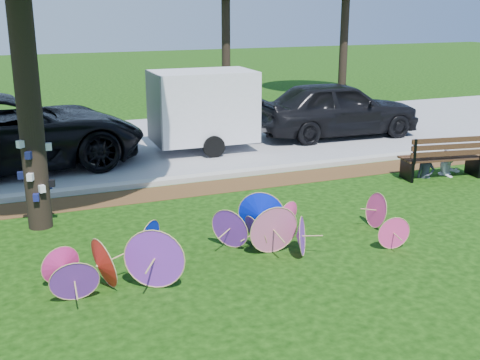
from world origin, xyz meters
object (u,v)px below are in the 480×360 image
Objects in this scene: person_left at (427,154)px; black_van at (3,132)px; person_right at (451,149)px; park_bench at (440,156)px; parasol_pile at (222,238)px; dark_pickup at (337,109)px; cargo_trailer at (203,106)px.

black_van is at bearing 177.21° from person_left.
person_right reaches higher than person_left.
black_van is 3.51× the size of park_bench.
dark_pickup is (6.62, 7.59, 0.49)m from parasol_pile.
cargo_trailer is (5.28, 0.15, 0.31)m from black_van.
parasol_pile is at bearing -133.50° from person_left.
cargo_trailer reaches higher than park_bench.
parasol_pile is 5.30× the size of person_left.
cargo_trailer is at bearing 95.83° from dark_pickup.
black_van is 5.29m from cargo_trailer.
black_van reaches higher than park_bench.
person_left is at bearing -123.00° from black_van.
dark_pickup reaches higher than person_left.
dark_pickup is at bearing 4.51° from cargo_trailer.
dark_pickup is 4.97m from park_bench.
park_bench reaches higher than parasol_pile.
person_right is (4.74, -4.66, -0.61)m from cargo_trailer.
person_right is at bearing 17.26° from park_bench.
parasol_pile is 7.05m from park_bench.
dark_pickup reaches higher than parasol_pile.
dark_pickup is 1.85× the size of cargo_trailer.
person_left is at bearing 23.46° from parasol_pile.
park_bench is (6.54, 2.64, 0.13)m from parasol_pile.
cargo_trailer reaches higher than parasol_pile.
black_van is at bearing 163.88° from park_bench.
black_van reaches higher than dark_pickup.
dark_pickup reaches higher than park_bench.
dark_pickup is at bearing 98.22° from park_bench.
parasol_pile is at bearing 141.57° from dark_pickup.
black_van reaches higher than person_left.
park_bench is at bearing -178.27° from dark_pickup.
person_left is at bearing 177.92° from person_right.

